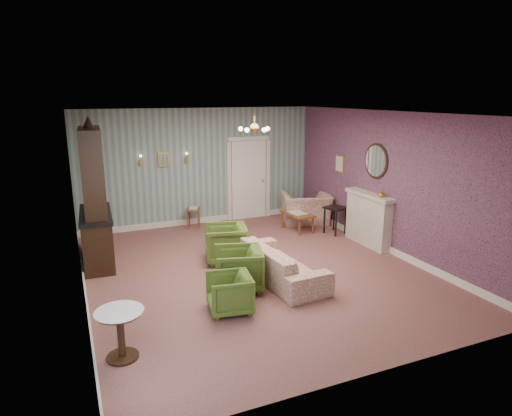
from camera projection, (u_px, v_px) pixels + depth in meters
name	position (u px, v px, depth m)	size (l,w,h in m)	color
floor	(255.00, 270.00, 8.39)	(7.00, 7.00, 0.00)	#86534E
ceiling	(254.00, 113.00, 7.67)	(7.00, 7.00, 0.00)	white
wall_back	(200.00, 167.00, 11.15)	(6.00, 6.00, 0.00)	slate
wall_front	(378.00, 259.00, 4.91)	(6.00, 6.00, 0.00)	slate
wall_left	(76.00, 212.00, 6.89)	(7.00, 7.00, 0.00)	slate
wall_right	(388.00, 183.00, 9.18)	(7.00, 7.00, 0.00)	slate
wall_right_floral	(388.00, 183.00, 9.17)	(7.00, 7.00, 0.00)	#AB5566
door	(249.00, 178.00, 11.70)	(1.12, 0.12, 2.16)	white
olive_chair_a	(229.00, 291.00, 6.73)	(0.64, 0.60, 0.66)	#486222
olive_chair_b	(238.00, 267.00, 7.50)	(0.77, 0.72, 0.80)	#486222
olive_chair_c	(226.00, 241.00, 8.77)	(0.79, 0.74, 0.81)	#486222
sofa_chintz	(281.00, 257.00, 7.90)	(2.12, 0.62, 0.83)	#97403D
wingback_chair	(306.00, 203.00, 11.38)	(1.18, 0.77, 1.04)	#97403D
dresser	(93.00, 194.00, 8.45)	(0.58, 1.67, 2.78)	black
fireplace	(368.00, 219.00, 9.69)	(0.30, 1.40, 1.16)	beige
mantel_vase	(381.00, 194.00, 9.17)	(0.15, 0.15, 0.15)	gold
oval_mirror	(376.00, 161.00, 9.42)	(0.04, 0.76, 0.84)	white
framed_print	(340.00, 164.00, 10.69)	(0.04, 0.34, 0.42)	gold
coffee_table	(297.00, 222.00, 10.81)	(0.48, 0.87, 0.45)	brown
side_table_black	(335.00, 220.00, 10.54)	(0.43, 0.43, 0.65)	black
pedestal_table	(121.00, 334.00, 5.52)	(0.60, 0.60, 0.66)	black
nesting_table	(194.00, 217.00, 11.01)	(0.32, 0.41, 0.53)	brown
gilt_mirror_back	(164.00, 159.00, 10.71)	(0.28, 0.06, 0.36)	gold
sconce_left	(141.00, 161.00, 10.48)	(0.16, 0.12, 0.30)	gold
sconce_right	(186.00, 158.00, 10.90)	(0.16, 0.12, 0.30)	gold
chandelier	(254.00, 129.00, 7.74)	(0.56, 0.56, 0.36)	gold
burgundy_cushion	(307.00, 206.00, 11.23)	(0.38, 0.10, 0.38)	maroon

